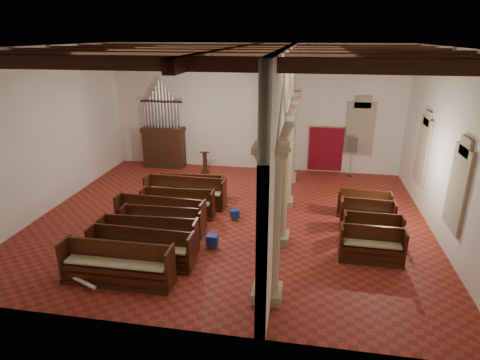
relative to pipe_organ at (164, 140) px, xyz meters
name	(u,v)px	position (x,y,z in m)	size (l,w,h in m)	color
floor	(231,218)	(4.50, -5.50, -1.37)	(14.00, 14.00, 0.00)	maroon
ceiling	(230,47)	(4.50, -5.50, 4.63)	(14.00, 14.00, 0.00)	#331E11
wall_back	(254,109)	(4.50, 0.50, 1.63)	(14.00, 0.02, 6.00)	white
wall_front	(175,211)	(4.50, -11.50, 1.63)	(14.00, 0.02, 6.00)	white
wall_left	(45,131)	(-2.50, -5.50, 1.63)	(0.02, 12.00, 6.00)	white
wall_right	(449,148)	(11.50, -5.50, 1.63)	(0.02, 12.00, 6.00)	white
ceiling_beams	(230,53)	(4.50, -5.50, 4.45)	(13.80, 11.80, 0.30)	#3D2113
arcade	(284,125)	(6.30, -5.50, 2.19)	(0.90, 11.90, 6.00)	tan
window_right_a	(459,189)	(11.48, -7.00, 0.83)	(0.03, 1.00, 2.20)	#2C6451
window_right_b	(424,151)	(11.48, -3.00, 0.83)	(0.03, 1.00, 2.20)	#2C6451
window_back	(360,129)	(9.50, 0.48, 0.83)	(1.00, 0.03, 2.20)	#2C6451
pipe_organ	(164,140)	(0.00, 0.00, 0.00)	(2.10, 0.85, 4.40)	#3D2113
lectern	(205,163)	(2.26, -0.64, -0.91)	(0.52, 0.54, 1.12)	#3E2B13
dossal_curtain	(326,149)	(8.00, 0.42, -0.21)	(1.80, 0.07, 2.17)	maroon
processional_banner	(351,161)	(9.18, -0.01, -0.62)	(0.44, 0.56, 2.05)	#3D2113
hymnal_box_a	(160,267)	(3.23, -9.46, -1.13)	(0.28, 0.23, 0.28)	navy
hymnal_box_b	(212,240)	(4.32, -7.74, -1.10)	(0.35, 0.28, 0.35)	#153E95
hymnal_box_c	(235,214)	(4.65, -5.63, -1.12)	(0.30, 0.24, 0.30)	navy
tube_heater_a	(82,281)	(1.37, -10.35, -1.21)	(0.11, 0.11, 1.06)	silver
tube_heater_b	(126,245)	(1.68, -8.28, -1.21)	(0.10, 0.10, 1.00)	white
nave_pew_0	(118,270)	(2.23, -9.97, -0.99)	(3.08, 0.78, 1.15)	#3D2113
nave_pew_1	(141,253)	(2.48, -8.97, -1.02)	(3.16, 0.80, 1.08)	#3D2113
nave_pew_2	(150,240)	(2.43, -8.21, -1.01)	(3.06, 0.85, 1.08)	#3D2113
nave_pew_3	(163,226)	(2.46, -7.11, -1.06)	(2.77, 0.72, 0.95)	#3D2113
nave_pew_4	(160,217)	(2.18, -6.55, -1.02)	(3.22, 0.88, 1.06)	#3D2113
nave_pew_5	(178,207)	(2.51, -5.63, -1.03)	(2.72, 0.80, 1.03)	#3D2113
nave_pew_6	(185,196)	(2.50, -4.65, -0.99)	(3.22, 0.88, 1.15)	#3D2113
nave_pew_7	(191,190)	(2.48, -3.85, -1.05)	(2.76, 0.79, 0.97)	#3D2113
aisle_pew_0	(371,249)	(9.16, -7.64, -1.01)	(1.89, 0.76, 1.06)	#3D2113
aisle_pew_1	(372,232)	(9.35, -6.42, -1.05)	(1.87, 0.66, 0.95)	#3D2113
aisle_pew_2	(367,219)	(9.28, -5.54, -1.01)	(1.83, 0.79, 1.05)	#3D2113
aisle_pew_3	(364,208)	(9.29, -4.50, -1.04)	(1.94, 0.78, 1.00)	#3D2113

